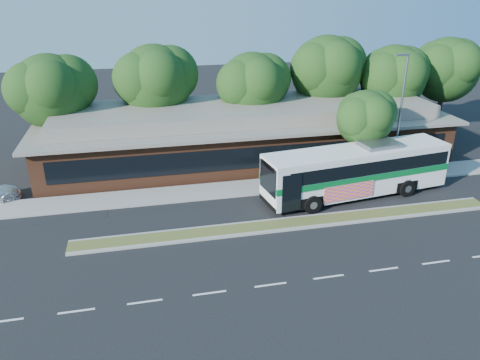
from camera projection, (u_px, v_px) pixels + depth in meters
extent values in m
plane|color=black|center=(296.00, 229.00, 27.73)|extent=(120.00, 120.00, 0.00)
cube|color=#4B5223|center=(293.00, 223.00, 28.24)|extent=(26.00, 1.10, 0.15)
cube|color=gray|center=(267.00, 186.00, 33.46)|extent=(44.00, 2.60, 0.12)
cube|color=black|center=(8.00, 189.00, 33.08)|extent=(14.00, 12.00, 0.01)
cube|color=brown|center=(246.00, 138.00, 38.78)|extent=(32.00, 10.00, 3.20)
cube|color=slate|center=(246.00, 118.00, 38.11)|extent=(33.20, 11.20, 0.24)
cube|color=slate|center=(246.00, 110.00, 37.86)|extent=(30.00, 8.00, 1.00)
cube|color=black|center=(261.00, 157.00, 34.22)|extent=(30.00, 0.06, 1.60)
cylinder|color=slate|center=(399.00, 119.00, 33.29)|extent=(0.16, 0.16, 9.00)
cube|color=slate|center=(403.00, 55.00, 31.45)|extent=(0.90, 0.18, 0.14)
cylinder|color=black|center=(58.00, 138.00, 37.40)|extent=(0.44, 0.44, 3.99)
sphere|color=#1D3812|center=(50.00, 92.00, 35.94)|extent=(5.80, 5.80, 5.80)
sphere|color=#1D3812|center=(68.00, 84.00, 36.41)|extent=(4.52, 4.52, 4.52)
cylinder|color=black|center=(158.00, 127.00, 39.87)|extent=(0.44, 0.44, 4.20)
sphere|color=#1D3812|center=(155.00, 81.00, 38.35)|extent=(6.00, 6.00, 6.00)
sphere|color=#1D3812|center=(170.00, 74.00, 38.83)|extent=(4.68, 4.68, 4.68)
cylinder|color=black|center=(252.00, 127.00, 40.67)|extent=(0.44, 0.44, 3.78)
sphere|color=#1D3812|center=(252.00, 86.00, 39.27)|extent=(5.60, 5.60, 5.60)
sphere|color=#1D3812|center=(265.00, 79.00, 39.73)|extent=(4.37, 4.37, 4.37)
cylinder|color=black|center=(323.00, 116.00, 42.85)|extent=(0.44, 0.44, 4.41)
sphere|color=#1D3812|center=(326.00, 71.00, 41.26)|extent=(6.20, 6.20, 6.20)
sphere|color=#1D3812|center=(339.00, 64.00, 41.77)|extent=(4.84, 4.84, 4.84)
cylinder|color=black|center=(388.00, 118.00, 43.27)|extent=(0.44, 0.44, 3.86)
sphere|color=#1D3812|center=(393.00, 78.00, 41.83)|extent=(5.80, 5.80, 5.80)
sphere|color=#1D3812|center=(404.00, 71.00, 42.30)|extent=(4.52, 4.52, 4.52)
cylinder|color=black|center=(439.00, 110.00, 45.33)|extent=(0.44, 0.44, 4.12)
sphere|color=#1D3812|center=(446.00, 70.00, 43.82)|extent=(6.00, 6.00, 6.00)
sphere|color=#1D3812|center=(456.00, 63.00, 44.31)|extent=(4.68, 4.68, 4.68)
cube|color=white|center=(356.00, 170.00, 31.43)|extent=(13.21, 4.47, 2.98)
cube|color=black|center=(361.00, 161.00, 31.30)|extent=(12.19, 4.39, 0.89)
cube|color=white|center=(358.00, 151.00, 30.90)|extent=(13.23, 4.50, 0.28)
cube|color=#046227|center=(356.00, 171.00, 31.47)|extent=(13.28, 4.54, 0.41)
cube|color=black|center=(268.00, 178.00, 29.21)|extent=(0.39, 2.41, 1.85)
cube|color=black|center=(436.00, 149.00, 33.24)|extent=(0.37, 2.25, 1.19)
cube|color=#CC3CA7|center=(349.00, 192.00, 30.07)|extent=(3.64, 0.55, 1.08)
cube|color=slate|center=(379.00, 144.00, 31.31)|extent=(2.80, 2.06, 0.32)
cylinder|color=black|center=(312.00, 204.00, 29.48)|extent=(1.23, 0.54, 1.19)
cylinder|color=black|center=(293.00, 188.00, 31.82)|extent=(1.23, 0.54, 1.19)
cylinder|color=black|center=(407.00, 188.00, 31.80)|extent=(1.23, 0.54, 1.19)
cylinder|color=black|center=(382.00, 174.00, 34.13)|extent=(1.23, 0.54, 1.19)
cylinder|color=black|center=(361.00, 157.00, 34.03)|extent=(0.44, 0.44, 3.48)
sphere|color=#1D3812|center=(365.00, 118.00, 32.88)|extent=(3.97, 3.97, 3.97)
sphere|color=#1D3812|center=(375.00, 112.00, 33.21)|extent=(3.10, 3.10, 3.10)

